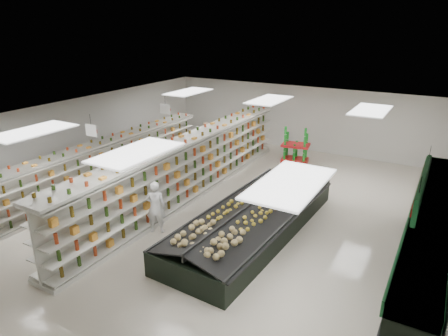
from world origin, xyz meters
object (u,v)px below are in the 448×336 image
Objects in this scene: gondola_left at (109,164)px; shopper_background at (207,140)px; soda_endcap at (296,146)px; produce_island at (253,218)px; gondola_center at (189,170)px; shopper_main at (156,207)px.

shopper_background is (1.63, 4.68, 0.03)m from gondola_left.
produce_island is at bearing -80.23° from soda_endcap.
gondola_left reaches higher than produce_island.
produce_island is 6.96m from soda_endcap.
gondola_left is 6.75× the size of soda_endcap.
gondola_center is (3.38, 0.66, 0.18)m from gondola_left.
produce_island is 7.33m from shopper_background.
gondola_left is at bearing 174.58° from produce_island.
shopper_background is at bearing 112.91° from gondola_center.
produce_island is at bearing -5.22° from gondola_left.
soda_endcap is 0.90× the size of shopper_background.
shopper_main is (-1.41, -8.35, 0.08)m from soda_endcap.
shopper_main is (4.07, -2.13, -0.00)m from gondola_left.
soda_endcap is at bearing 99.77° from produce_island.
gondola_left is at bearing 151.18° from shopper_background.
gondola_left is 4.96m from shopper_background.
shopper_background is (-2.45, 6.81, 0.04)m from shopper_main.
gondola_center is 2.88m from shopper_main.
gondola_center reaches higher than produce_island.
gondola_center reaches higher than shopper_main.
produce_island is (6.67, -0.63, -0.37)m from gondola_left.
gondola_center is at bearing -166.16° from shopper_background.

